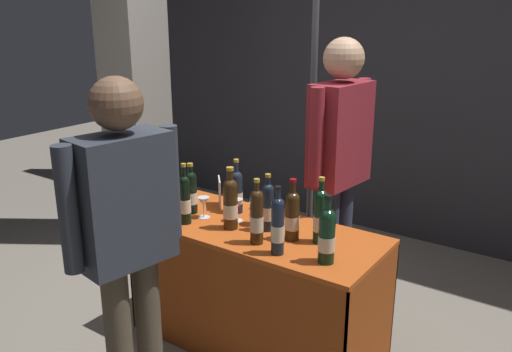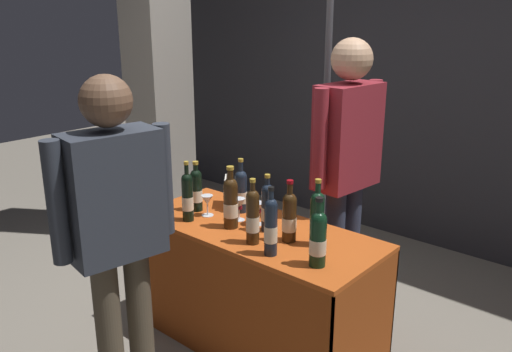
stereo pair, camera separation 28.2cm
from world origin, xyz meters
name	(u,v)px [view 1 (the left image)]	position (x,y,z in m)	size (l,w,h in m)	color
ground_plane	(256,341)	(0.00, 0.00, 0.00)	(12.00, 12.00, 0.00)	gray
back_partition	(401,49)	(0.00, 2.04, 1.57)	(6.24, 0.12, 3.13)	#2D2D33
concrete_pillar	(130,20)	(-1.72, 0.76, 1.79)	(0.41, 0.41, 3.58)	gray
tasting_table	(256,266)	(0.00, 0.00, 0.49)	(1.41, 0.61, 0.72)	#B74C19
featured_wine_bottle	(230,203)	(-0.11, -0.08, 0.87)	(0.08, 0.08, 0.35)	#38230F
display_bottle_0	(320,215)	(0.37, 0.03, 0.87)	(0.07, 0.07, 0.35)	black
display_bottle_1	(278,225)	(0.27, -0.20, 0.87)	(0.07, 0.07, 0.35)	#192333
display_bottle_2	(257,216)	(0.11, -0.16, 0.87)	(0.07, 0.07, 0.35)	#38230F
display_bottle_3	(237,191)	(-0.23, 0.13, 0.85)	(0.07, 0.07, 0.33)	#192333
display_bottle_4	(185,199)	(-0.37, -0.17, 0.87)	(0.07, 0.07, 0.35)	black
display_bottle_5	(268,206)	(0.07, 0.01, 0.86)	(0.07, 0.07, 0.32)	#192333
display_bottle_6	(327,235)	(0.51, -0.15, 0.86)	(0.08, 0.08, 0.34)	black
display_bottle_7	(191,191)	(-0.45, -0.02, 0.85)	(0.07, 0.07, 0.30)	black
display_bottle_8	(292,215)	(0.24, -0.02, 0.86)	(0.08, 0.08, 0.33)	#38230F
wine_glass_near_vendor	(256,209)	(-0.03, 0.04, 0.82)	(0.08, 0.08, 0.13)	silver
wine_glass_mid	(204,203)	(-0.34, -0.04, 0.81)	(0.07, 0.07, 0.12)	silver
wine_glass_near_taster	(237,206)	(-0.15, 0.03, 0.81)	(0.07, 0.07, 0.13)	silver
brochure_stand	(220,193)	(-0.37, 0.15, 0.81)	(0.15, 0.01, 0.18)	silver
vendor_presenter	(339,154)	(0.20, 0.59, 1.04)	(0.25, 0.58, 1.72)	#2D3347
taster_foreground_right	(126,228)	(-0.13, -0.79, 0.97)	(0.28, 0.57, 1.62)	#4C4233
booth_signpost	(313,88)	(-0.15, 0.88, 1.38)	(0.50, 0.04, 2.30)	#47474C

